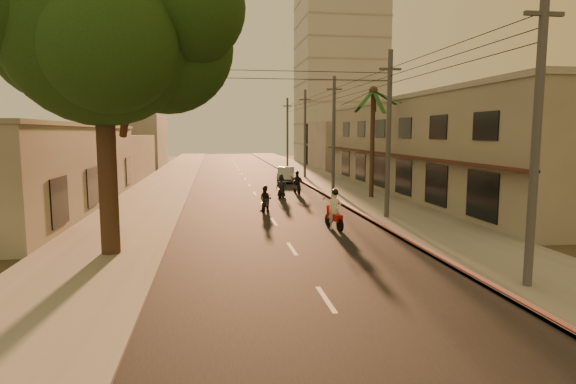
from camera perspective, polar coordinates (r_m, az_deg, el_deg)
name	(u,v)px	position (r m, az deg, el deg)	size (l,w,h in m)	color
ground	(301,262)	(17.66, 1.52, -8.33)	(160.00, 160.00, 0.00)	#383023
road	(255,193)	(37.17, -3.96, -0.18)	(10.00, 140.00, 0.02)	black
sidewalk_right	(349,191)	(38.51, 7.23, 0.11)	(5.00, 140.00, 0.12)	slate
sidewalk_left	(155,195)	(37.31, -15.51, -0.32)	(5.00, 140.00, 0.12)	slate
curb_stripe	(335,200)	(33.10, 5.61, -0.93)	(0.20, 60.00, 0.20)	red
shophouse_row	(439,146)	(38.70, 17.41, 5.21)	(8.80, 34.20, 7.30)	gray
left_building	(30,168)	(32.71, -28.27, 2.56)	(8.20, 24.20, 5.20)	#A9A398
distant_tower	(339,71)	(75.78, 6.09, 14.09)	(12.10, 12.10, 28.00)	#B7B5B2
broadleaf_tree	(113,28)	(19.60, -20.04, 17.80)	(9.60, 8.70, 12.10)	black
palm_tree	(373,97)	(34.65, 10.07, 11.04)	(5.00, 5.00, 8.20)	black
utility_poles	(334,108)	(37.94, 5.47, 9.83)	(1.20, 48.26, 9.00)	#38383A
filler_right	(345,145)	(64.08, 6.74, 5.51)	(8.00, 14.00, 6.00)	#A9A398
filler_left_near	(104,157)	(51.98, -20.92, 3.86)	(8.00, 14.00, 4.40)	#A9A398
filler_left_far	(133,141)	(69.63, -17.86, 5.75)	(8.00, 14.00, 7.00)	#A9A398
scooter_red	(335,211)	(23.49, 5.55, -2.31)	(0.91, 2.00, 1.99)	black
scooter_mid_a	(266,200)	(28.60, -2.68, -0.91)	(1.04, 1.56, 1.57)	black
scooter_mid_b	(297,184)	(36.78, 1.08, 1.00)	(1.05, 1.82, 1.78)	black
scooter_far_a	(281,187)	(34.73, -0.80, 0.59)	(1.05, 1.69, 1.70)	black
parked_car	(286,175)	(45.55, -0.25, 2.07)	(2.30, 4.56, 1.43)	#919499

